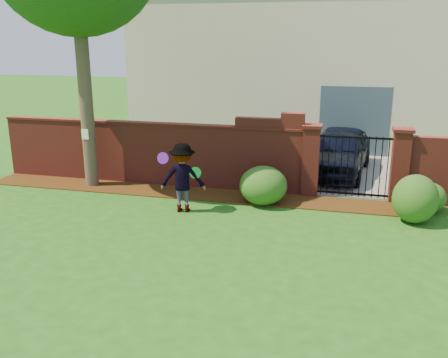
% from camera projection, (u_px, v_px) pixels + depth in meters
% --- Properties ---
extents(ground, '(80.00, 80.00, 0.01)m').
position_uv_depth(ground, '(172.00, 246.00, 9.84)').
color(ground, '#225816').
rests_on(ground, ground).
extents(mulch_bed, '(11.10, 1.08, 0.03)m').
position_uv_depth(mulch_bed, '(181.00, 192.00, 13.17)').
color(mulch_bed, '#371F0A').
rests_on(mulch_bed, ground).
extents(brick_wall, '(8.70, 0.31, 2.16)m').
position_uv_depth(brick_wall, '(152.00, 152.00, 13.78)').
color(brick_wall, maroon).
rests_on(brick_wall, ground).
extents(pillar_left, '(0.50, 0.50, 1.88)m').
position_uv_depth(pillar_left, '(311.00, 160.00, 12.75)').
color(pillar_left, maroon).
rests_on(pillar_left, ground).
extents(pillar_right, '(0.50, 0.50, 1.88)m').
position_uv_depth(pillar_right, '(400.00, 165.00, 12.23)').
color(pillar_right, maroon).
rests_on(pillar_right, ground).
extents(iron_gate, '(1.78, 0.03, 1.60)m').
position_uv_depth(iron_gate, '(354.00, 166.00, 12.52)').
color(iron_gate, black).
rests_on(iron_gate, ground).
extents(driveway, '(3.20, 8.00, 0.01)m').
position_uv_depth(driveway, '(352.00, 161.00, 16.48)').
color(driveway, gray).
rests_on(driveway, ground).
extents(house, '(12.40, 6.40, 6.30)m').
position_uv_depth(house, '(294.00, 59.00, 19.91)').
color(house, beige).
rests_on(house, ground).
extents(car, '(2.14, 4.28, 1.40)m').
position_uv_depth(car, '(337.00, 153.00, 14.67)').
color(car, black).
rests_on(car, ground).
extents(paper_notice, '(0.20, 0.01, 0.28)m').
position_uv_depth(paper_notice, '(85.00, 134.00, 13.25)').
color(paper_notice, white).
rests_on(paper_notice, tree).
extents(shrub_left, '(1.18, 1.18, 0.97)m').
position_uv_depth(shrub_left, '(263.00, 185.00, 12.17)').
color(shrub_left, '#1C5318').
rests_on(shrub_left, ground).
extents(shrub_middle, '(1.00, 1.00, 1.10)m').
position_uv_depth(shrub_middle, '(415.00, 199.00, 10.94)').
color(shrub_middle, '#1C5318').
rests_on(shrub_middle, ground).
extents(shrub_right, '(0.81, 0.81, 0.72)m').
position_uv_depth(shrub_right, '(429.00, 197.00, 11.66)').
color(shrub_right, '#1C5318').
rests_on(shrub_right, ground).
extents(man, '(1.17, 0.81, 1.65)m').
position_uv_depth(man, '(182.00, 178.00, 11.56)').
color(man, gray).
rests_on(man, ground).
extents(frisbee_purple, '(0.28, 0.11, 0.27)m').
position_uv_depth(frisbee_purple, '(163.00, 158.00, 11.39)').
color(frisbee_purple, purple).
rests_on(frisbee_purple, man).
extents(frisbee_green, '(0.28, 0.14, 0.28)m').
position_uv_depth(frisbee_green, '(195.00, 173.00, 11.44)').
color(frisbee_green, green).
rests_on(frisbee_green, man).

